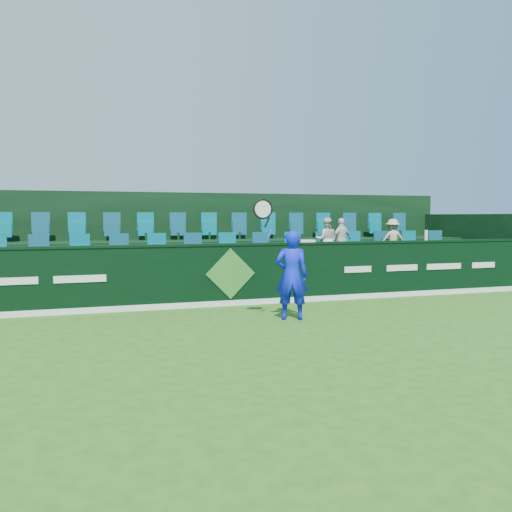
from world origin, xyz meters
name	(u,v)px	position (x,y,z in m)	size (l,w,h in m)	color
ground	(304,344)	(0.00, 0.00, 0.00)	(60.00, 60.00, 0.00)	#286317
sponsor_hoarding	(229,274)	(0.00, 4.00, 0.67)	(16.00, 0.25, 1.35)	black
stand_tier_front	(216,281)	(0.00, 5.10, 0.40)	(16.00, 2.00, 0.80)	black
stand_tier_back	(197,264)	(0.00, 7.00, 0.65)	(16.00, 1.80, 1.30)	black
stand_rear	(193,243)	(0.00, 7.44, 1.22)	(16.00, 4.10, 2.60)	black
seat_row_front	(211,251)	(0.00, 5.50, 1.10)	(13.50, 0.50, 0.60)	#026A7F
seat_row_back	(194,229)	(0.00, 7.30, 1.60)	(13.50, 0.50, 0.60)	#026A7F
tennis_player	(291,274)	(0.61, 1.96, 0.85)	(1.21, 0.58, 2.32)	#0D1EE9
spectator_left	(326,240)	(2.88, 5.12, 1.35)	(0.53, 0.42, 1.10)	silver
spectator_middle	(342,240)	(3.31, 5.12, 1.35)	(0.64, 0.27, 1.09)	white
spectator_right	(393,239)	(4.81, 5.12, 1.33)	(0.69, 0.40, 1.07)	#BFB086
towel	(306,241)	(1.83, 4.00, 1.38)	(0.35, 0.23, 0.05)	silver
drinks_bottle	(426,235)	(5.04, 4.00, 1.47)	(0.08, 0.08, 0.25)	silver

